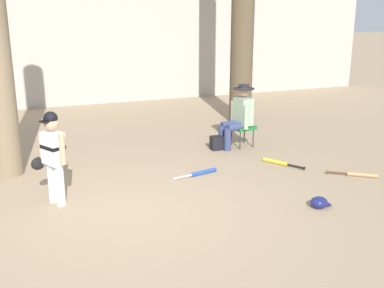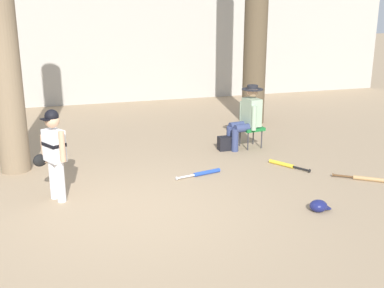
{
  "view_description": "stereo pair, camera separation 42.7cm",
  "coord_description": "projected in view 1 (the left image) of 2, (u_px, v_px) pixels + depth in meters",
  "views": [
    {
      "loc": [
        -1.34,
        -5.72,
        2.7
      ],
      "look_at": [
        0.94,
        0.39,
        0.75
      ],
      "focal_mm": 44.92,
      "sensor_mm": 36.0,
      "label": 1
    },
    {
      "loc": [
        -0.93,
        -5.85,
        2.7
      ],
      "look_at": [
        0.94,
        0.39,
        0.75
      ],
      "focal_mm": 44.92,
      "sensor_mm": 36.0,
      "label": 2
    }
  ],
  "objects": [
    {
      "name": "concrete_back_wall",
      "position": [
        66.0,
        52.0,
        12.6
      ],
      "size": [
        18.0,
        0.36,
        2.79
      ],
      "primitive_type": "cube",
      "color": "#ADA89E",
      "rests_on": "ground"
    },
    {
      "name": "tree_behind_spectator",
      "position": [
        242.0,
        27.0,
        10.59
      ],
      "size": [
        0.79,
        0.79,
        5.09
      ],
      "color": "brown",
      "rests_on": "ground"
    },
    {
      "name": "seated_spectator",
      "position": [
        239.0,
        114.0,
        9.06
      ],
      "size": [
        0.67,
        0.54,
        1.2
      ],
      "color": "navy",
      "rests_on": "ground"
    },
    {
      "name": "bat_yellow_trainer",
      "position": [
        279.0,
        163.0,
        8.24
      ],
      "size": [
        0.46,
        0.69,
        0.07
      ],
      "color": "yellow",
      "rests_on": "ground"
    },
    {
      "name": "ground_plane",
      "position": [
        136.0,
        213.0,
        6.35
      ],
      "size": [
        60.0,
        60.0,
        0.0
      ],
      "primitive_type": "plane",
      "color": "#9E8466"
    },
    {
      "name": "folding_stool",
      "position": [
        243.0,
        128.0,
        9.18
      ],
      "size": [
        0.45,
        0.45,
        0.41
      ],
      "color": "#196B2D",
      "rests_on": "ground"
    },
    {
      "name": "young_ballplayer",
      "position": [
        52.0,
        152.0,
        6.46
      ],
      "size": [
        0.49,
        0.53,
        1.31
      ],
      "color": "white",
      "rests_on": "ground"
    },
    {
      "name": "batting_helmet_navy",
      "position": [
        319.0,
        203.0,
        6.51
      ],
      "size": [
        0.28,
        0.22,
        0.16
      ],
      "color": "navy",
      "rests_on": "ground"
    },
    {
      "name": "bat_blue_youth",
      "position": [
        200.0,
        173.0,
        7.75
      ],
      "size": [
        0.8,
        0.24,
        0.07
      ],
      "color": "#2347AD",
      "rests_on": "ground"
    },
    {
      "name": "handbag_beside_stool",
      "position": [
        219.0,
        143.0,
        9.05
      ],
      "size": [
        0.34,
        0.18,
        0.26
      ],
      "primitive_type": "cube",
      "rotation": [
        0.0,
        0.0,
        0.01
      ],
      "color": "black",
      "rests_on": "ground"
    },
    {
      "name": "bat_wood_tan",
      "position": [
        358.0,
        174.0,
        7.67
      ],
      "size": [
        0.67,
        0.51,
        0.07
      ],
      "color": "tan",
      "rests_on": "ground"
    }
  ]
}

